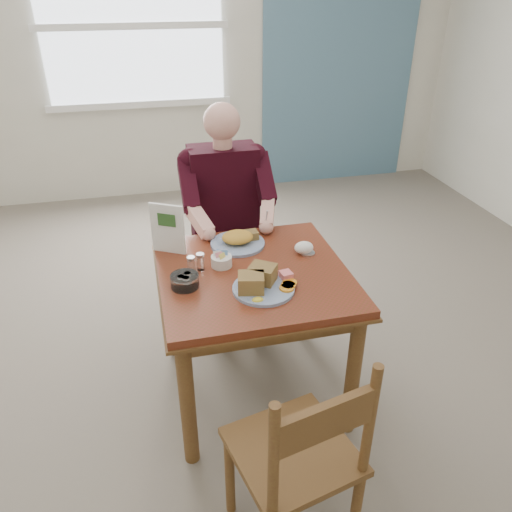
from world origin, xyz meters
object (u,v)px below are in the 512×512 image
object	(u,v)px
chair_far	(225,245)
near_plate	(261,282)
far_plate	(239,240)
diner	(226,203)
chair_near	(299,458)
table	(253,290)

from	to	relation	value
chair_far	near_plate	size ratio (longest dim) A/B	2.61
far_plate	near_plate	bearing A→B (deg)	-88.31
chair_far	far_plate	world-z (taller)	chair_far
diner	chair_near	bearing A→B (deg)	-91.33
chair_far	chair_near	bearing A→B (deg)	-91.26
table	chair_near	distance (m)	0.89
table	far_plate	distance (m)	0.31
far_plate	diner	bearing A→B (deg)	88.17
near_plate	far_plate	distance (m)	0.44
chair_far	near_plate	world-z (taller)	chair_far
chair_far	diner	xyz separation A→B (m)	(0.00, -0.09, 0.33)
diner	far_plate	bearing A→B (deg)	-91.83
diner	far_plate	world-z (taller)	diner
near_plate	far_plate	size ratio (longest dim) A/B	1.19
chair_far	chair_near	xyz separation A→B (m)	(-0.04, -1.67, 0.00)
table	diner	bearing A→B (deg)	90.00
chair_far	table	bearing A→B (deg)	-90.00
near_plate	chair_far	bearing A→B (deg)	89.96
far_plate	chair_far	bearing A→B (deg)	88.49
diner	near_plate	world-z (taller)	diner
table	far_plate	size ratio (longest dim) A/B	3.00
diner	near_plate	xyz separation A→B (m)	(-0.00, -0.87, -0.03)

